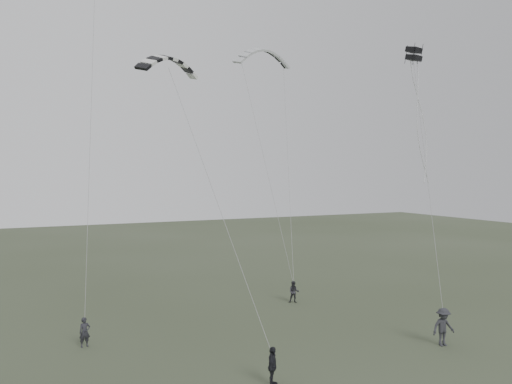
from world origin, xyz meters
name	(u,v)px	position (x,y,z in m)	size (l,w,h in m)	color
ground	(276,360)	(0.00, 0.00, 0.00)	(140.00, 140.00, 0.00)	#343C27
flyer_left	(85,332)	(-7.98, 5.75, 0.75)	(0.55, 0.36, 1.51)	#222228
flyer_right	(294,292)	(5.99, 8.76, 0.74)	(0.72, 0.56, 1.47)	#27262B
flyer_center	(272,366)	(-1.53, -2.52, 0.82)	(0.96, 0.40, 1.63)	black
flyer_far	(443,327)	(8.59, -1.99, 0.97)	(1.25, 0.72, 1.94)	#27282C
kite_pale_large	(263,50)	(6.27, 14.12, 18.37)	(4.58, 1.03, 1.83)	#AFB2B5
kite_striped	(168,58)	(-4.15, 3.55, 14.50)	(3.27, 0.82, 1.26)	black
kite_box	(414,54)	(9.56, 1.38, 15.64)	(0.69, 0.69, 0.74)	black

